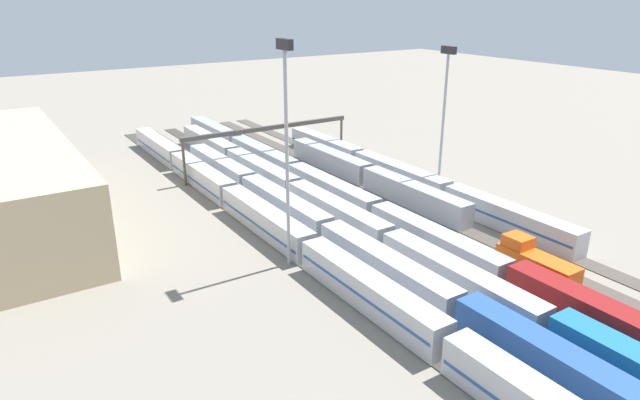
{
  "coord_description": "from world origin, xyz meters",
  "views": [
    {
      "loc": [
        -67.63,
        48.49,
        32.54
      ],
      "look_at": [
        0.16,
        4.58,
        2.5
      ],
      "focal_mm": 31.24,
      "sensor_mm": 36.0,
      "label": 1
    }
  ],
  "objects": [
    {
      "name": "ground_plane",
      "position": [
        0.0,
        0.0,
        0.0
      ],
      "size": [
        400.0,
        400.0,
        0.0
      ],
      "primitive_type": "plane",
      "color": "gray"
    },
    {
      "name": "track_bed_0",
      "position": [
        0.0,
        -15.0,
        0.06
      ],
      "size": [
        140.0,
        2.8,
        0.12
      ],
      "primitive_type": "cube",
      "color": "#4C443D",
      "rests_on": "ground_plane"
    },
    {
      "name": "track_bed_1",
      "position": [
        0.0,
        -10.0,
        0.06
      ],
      "size": [
        140.0,
        2.8,
        0.12
      ],
      "primitive_type": "cube",
      "color": "#4C443D",
      "rests_on": "ground_plane"
    },
    {
      "name": "track_bed_2",
      "position": [
        0.0,
        -5.0,
        0.06
      ],
      "size": [
        140.0,
        2.8,
        0.12
      ],
      "primitive_type": "cube",
      "color": "#3D3833",
      "rests_on": "ground_plane"
    },
    {
      "name": "track_bed_3",
      "position": [
        0.0,
        0.0,
        0.06
      ],
      "size": [
        140.0,
        2.8,
        0.12
      ],
      "primitive_type": "cube",
      "color": "#4C443D",
      "rests_on": "ground_plane"
    },
    {
      "name": "track_bed_4",
      "position": [
        0.0,
        5.0,
        0.06
      ],
      "size": [
        140.0,
        2.8,
        0.12
      ],
      "primitive_type": "cube",
      "color": "#3D3833",
      "rests_on": "ground_plane"
    },
    {
      "name": "track_bed_5",
      "position": [
        0.0,
        10.0,
        0.06
      ],
      "size": [
        140.0,
        2.8,
        0.12
      ],
      "primitive_type": "cube",
      "color": "#4C443D",
      "rests_on": "ground_plane"
    },
    {
      "name": "track_bed_6",
      "position": [
        0.0,
        15.0,
        0.06
      ],
      "size": [
        140.0,
        2.8,
        0.12
      ],
      "primitive_type": "cube",
      "color": "#3D3833",
      "rests_on": "ground_plane"
    },
    {
      "name": "train_on_track_4",
      "position": [
        -3.57,
        5.0,
        2.08
      ],
      "size": [
        114.8,
        3.0,
        4.4
      ],
      "color": "#1E6B9E",
      "rests_on": "ground_plane"
    },
    {
      "name": "train_on_track_5",
      "position": [
        -8.76,
        10.0,
        2.09
      ],
      "size": [
        90.6,
        3.0,
        4.4
      ],
      "color": "#285193",
      "rests_on": "ground_plane"
    },
    {
      "name": "train_on_track_2",
      "position": [
        -31.91,
        -5.0,
        2.16
      ],
      "size": [
        10.0,
        3.0,
        5.0
      ],
      "color": "#D85914",
      "rests_on": "ground_plane"
    },
    {
      "name": "train_on_track_3",
      "position": [
        5.27,
        0.0,
        2.08
      ],
      "size": [
        114.8,
        3.0,
        4.4
      ],
      "color": "maroon",
      "rests_on": "ground_plane"
    },
    {
      "name": "train_on_track_6",
      "position": [
        -1.48,
        15.0,
        1.99
      ],
      "size": [
        119.8,
        3.06,
        3.8
      ],
      "color": "#B7BABF",
      "rests_on": "ground_plane"
    },
    {
      "name": "train_on_track_0",
      "position": [
        4.15,
        -15.0,
        2.01
      ],
      "size": [
        71.4,
        3.06,
        3.8
      ],
      "color": "#B7BABF",
      "rests_on": "ground_plane"
    },
    {
      "name": "train_on_track_1",
      "position": [
        6.95,
        -10.0,
        2.02
      ],
      "size": [
        47.2,
        3.0,
        3.8
      ],
      "color": "#A8AAB2",
      "rests_on": "ground_plane"
    },
    {
      "name": "light_mast_0",
      "position": [
        -3.33,
        -17.17,
        16.03
      ],
      "size": [
        2.8,
        0.7,
        24.84
      ],
      "color": "#9EA0A5",
      "rests_on": "ground_plane"
    },
    {
      "name": "light_mast_1",
      "position": [
        -11.79,
        17.02,
        17.68
      ],
      "size": [
        2.8,
        0.7,
        27.84
      ],
      "color": "#9EA0A5",
      "rests_on": "ground_plane"
    },
    {
      "name": "signal_gantry",
      "position": [
        25.44,
        0.0,
        7.65
      ],
      "size": [
        0.7,
        35.0,
        8.8
      ],
      "color": "#4C4742",
      "rests_on": "ground_plane"
    },
    {
      "name": "maintenance_shed",
      "position": [
        22.64,
        43.4,
        6.14
      ],
      "size": [
        54.45,
        14.35,
        12.29
      ],
      "primitive_type": "cube",
      "color": "tan",
      "rests_on": "ground_plane"
    }
  ]
}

